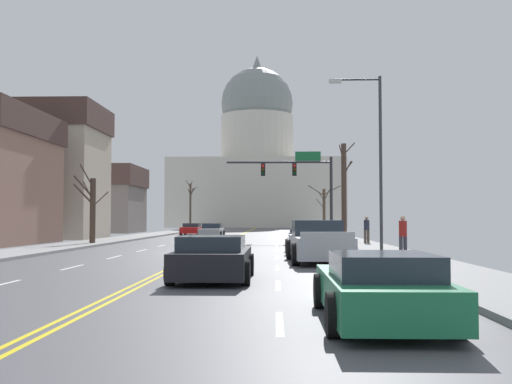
% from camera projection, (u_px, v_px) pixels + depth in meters
% --- Properties ---
extents(ground, '(20.00, 180.00, 0.20)m').
position_uv_depth(ground, '(205.00, 252.00, 28.29)').
color(ground, '#4E4E54').
extents(signal_gantry, '(7.91, 0.41, 6.52)m').
position_uv_depth(signal_gantry, '(301.00, 177.00, 43.45)').
color(signal_gantry, '#28282D').
rests_on(signal_gantry, ground).
extents(street_lamp_right, '(2.38, 0.24, 7.99)m').
position_uv_depth(street_lamp_right, '(374.00, 147.00, 26.36)').
color(street_lamp_right, '#333338').
rests_on(street_lamp_right, ground).
extents(capitol_building, '(31.83, 18.14, 32.72)m').
position_uv_depth(capitol_building, '(257.00, 166.00, 110.48)').
color(capitol_building, beige).
rests_on(capitol_building, ground).
extents(sedan_near_00, '(2.17, 4.37, 1.23)m').
position_uv_depth(sedan_near_00, '(304.00, 234.00, 40.17)').
color(sedan_near_00, '#6B6056').
rests_on(sedan_near_00, ground).
extents(sedan_near_01, '(2.08, 4.70, 1.14)m').
position_uv_depth(sedan_near_01, '(307.00, 238.00, 34.13)').
color(sedan_near_01, '#B71414').
rests_on(sedan_near_01, ground).
extents(sedan_near_02, '(2.12, 4.48, 1.16)m').
position_uv_depth(sedan_near_02, '(307.00, 242.00, 27.64)').
color(sedan_near_02, silver).
rests_on(sedan_near_02, ground).
extents(pickup_truck_near_03, '(2.43, 5.37, 1.60)m').
position_uv_depth(pickup_truck_near_03, '(319.00, 243.00, 22.29)').
color(pickup_truck_near_03, '#ADB2B7').
rests_on(pickup_truck_near_03, ground).
extents(sedan_near_04, '(2.12, 4.24, 1.21)m').
position_uv_depth(sedan_near_04, '(213.00, 259.00, 15.76)').
color(sedan_near_04, black).
rests_on(sedan_near_04, ground).
extents(sedan_near_05, '(1.95, 4.40, 1.13)m').
position_uv_depth(sedan_near_05, '(380.00, 288.00, 9.44)').
color(sedan_near_05, '#1E7247').
rests_on(sedan_near_05, ground).
extents(sedan_oncoming_00, '(1.95, 4.60, 1.25)m').
position_uv_depth(sedan_oncoming_00, '(212.00, 231.00, 49.06)').
color(sedan_oncoming_00, '#9EA3A8').
rests_on(sedan_oncoming_00, ground).
extents(sedan_oncoming_01, '(2.00, 4.62, 1.17)m').
position_uv_depth(sedan_oncoming_01, '(192.00, 229.00, 59.27)').
color(sedan_oncoming_01, '#B71414').
rests_on(sedan_oncoming_01, ground).
extents(flank_building_01, '(13.12, 9.58, 7.71)m').
position_uv_depth(flank_building_01, '(85.00, 199.00, 68.35)').
color(flank_building_01, slate).
rests_on(flank_building_01, ground).
extents(flank_building_02, '(11.10, 7.64, 10.97)m').
position_uv_depth(flank_building_02, '(35.00, 171.00, 48.14)').
color(flank_building_02, '#B2A38E').
rests_on(flank_building_02, ground).
extents(bare_tree_00, '(3.36, 0.95, 4.86)m').
position_uv_depth(bare_tree_00, '(324.00, 209.00, 58.62)').
color(bare_tree_00, '#4C3D2D').
rests_on(bare_tree_00, ground).
extents(bare_tree_01, '(1.85, 2.53, 4.86)m').
position_uv_depth(bare_tree_01, '(92.00, 208.00, 36.40)').
color(bare_tree_01, '#423328').
rests_on(bare_tree_01, ground).
extents(bare_tree_02, '(1.21, 2.28, 6.44)m').
position_uv_depth(bare_tree_02, '(344.00, 191.00, 37.58)').
color(bare_tree_02, '#423328').
rests_on(bare_tree_02, ground).
extents(bare_tree_03, '(1.41, 2.24, 6.81)m').
position_uv_depth(bare_tree_03, '(190.00, 204.00, 80.89)').
color(bare_tree_03, '#4C3D2D').
rests_on(bare_tree_03, ground).
extents(pedestrian_00, '(0.35, 0.34, 1.65)m').
position_uv_depth(pedestrian_00, '(367.00, 228.00, 35.88)').
color(pedestrian_00, '#4C4238').
rests_on(pedestrian_00, ground).
extents(pedestrian_01, '(0.35, 0.34, 1.65)m').
position_uv_depth(pedestrian_01, '(403.00, 233.00, 25.29)').
color(pedestrian_01, '#33333D').
rests_on(pedestrian_01, ground).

